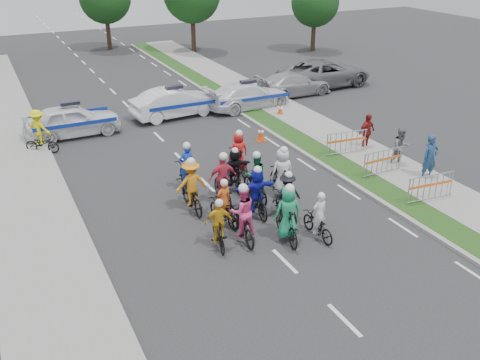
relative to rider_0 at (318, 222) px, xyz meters
name	(u,v)px	position (x,y,z in m)	size (l,w,h in m)	color
ground	(285,261)	(-1.66, -0.76, -0.55)	(90.00, 90.00, 0.00)	#28282B
curb_right	(329,169)	(3.44, 4.24, -0.49)	(0.20, 60.00, 0.12)	gray
grass_strip	(343,167)	(4.14, 4.24, -0.50)	(1.20, 60.00, 0.11)	#224114
sidewalk_right	(377,159)	(5.94, 4.24, -0.49)	(2.40, 60.00, 0.13)	gray
sidewalk_left	(37,232)	(-8.16, 4.24, -0.49)	(3.00, 60.00, 0.13)	gray
rider_0	(318,222)	(0.00, 0.00, 0.00)	(0.59, 1.64, 1.66)	black
rider_1	(287,219)	(-0.99, 0.30, 0.23)	(0.93, 2.00, 2.03)	black
rider_2	(242,219)	(-2.25, 0.97, 0.19)	(0.89, 2.03, 2.02)	black
rider_3	(219,228)	(-3.10, 0.89, 0.11)	(0.92, 1.69, 1.72)	black
rider_4	(286,200)	(-0.27, 1.54, 0.15)	(1.07, 1.84, 1.82)	black
rider_5	(256,194)	(-1.08, 2.22, 0.24)	(1.53, 1.82, 1.90)	black
rider_6	(223,209)	(-2.36, 2.17, 0.01)	(0.83, 1.74, 1.70)	black
rider_7	(282,177)	(0.45, 3.11, 0.23)	(0.89, 1.96, 2.03)	black
rider_8	(255,181)	(-0.54, 3.33, 0.16)	(0.82, 1.91, 1.94)	black
rider_9	(223,184)	(-1.75, 3.54, 0.22)	(1.06, 1.98, 2.03)	black
rider_10	(191,190)	(-2.95, 3.58, 0.23)	(1.15, 2.02, 2.04)	black
rider_11	(234,171)	(-0.85, 4.47, 0.18)	(1.42, 1.69, 1.72)	black
rider_12	(187,174)	(-2.49, 5.19, 0.10)	(0.80, 1.98, 1.97)	black
rider_13	(238,157)	(-0.08, 5.70, 0.19)	(0.81, 1.82, 1.91)	black
police_car_0	(72,120)	(-5.30, 13.25, 0.22)	(1.83, 4.55, 1.55)	white
police_car_1	(175,103)	(0.14, 13.84, 0.21)	(1.63, 4.67, 1.54)	white
police_car_2	(248,96)	(4.35, 13.52, 0.16)	(2.01, 4.93, 1.43)	white
civilian_sedan	(294,84)	(8.02, 14.60, 0.13)	(1.93, 4.74, 1.38)	#A8A9AD
civilian_suv	(325,73)	(10.82, 15.49, 0.30)	(2.84, 6.15, 1.71)	slate
spectator_0	(430,158)	(6.47, 1.82, 0.38)	(0.68, 0.45, 1.88)	navy
spectator_1	(401,148)	(6.33, 3.34, 0.30)	(0.83, 0.65, 1.71)	slate
spectator_2	(367,132)	(6.32, 5.55, 0.28)	(0.98, 0.41, 1.67)	maroon
marshal_hiviz	(38,128)	(-6.94, 12.46, 0.32)	(1.13, 0.65, 1.75)	#F1ED0C
barrier_0	(430,189)	(5.04, 0.26, 0.01)	(2.00, 0.50, 1.12)	#A5A8AD
barrier_1	(382,163)	(5.04, 2.90, 0.01)	(2.00, 0.50, 1.12)	#A5A8AD
barrier_2	(346,144)	(5.04, 5.33, 0.01)	(2.00, 0.50, 1.12)	#A5A8AD
cone_0	(261,134)	(2.54, 8.62, -0.21)	(0.40, 0.40, 0.70)	#F24C0C
cone_1	(280,110)	(5.23, 11.42, -0.21)	(0.40, 0.40, 0.70)	#F24C0C
parked_bike	(42,144)	(-6.96, 11.65, -0.14)	(0.54, 1.56, 0.82)	black
tree_2	(315,3)	(16.34, 25.24, 3.28)	(3.85, 3.85, 5.77)	#382619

